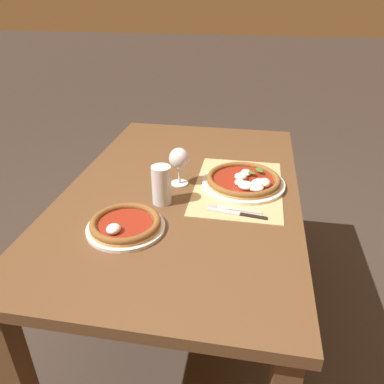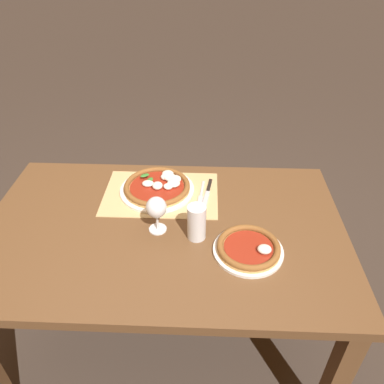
{
  "view_description": "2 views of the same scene",
  "coord_description": "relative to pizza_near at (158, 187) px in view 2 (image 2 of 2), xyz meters",
  "views": [
    {
      "loc": [
        -1.3,
        -0.27,
        1.45
      ],
      "look_at": [
        -0.1,
        -0.05,
        0.78
      ],
      "focal_mm": 35.0,
      "sensor_mm": 36.0,
      "label": 1
    },
    {
      "loc": [
        -0.16,
        1.12,
        1.74
      ],
      "look_at": [
        -0.11,
        -0.11,
        0.83
      ],
      "focal_mm": 35.0,
      "sensor_mm": 36.0,
      "label": 2
    }
  ],
  "objects": [
    {
      "name": "paper_placemat",
      "position": [
        -0.01,
        0.02,
        -0.02
      ],
      "size": [
        0.5,
        0.34,
        0.0
      ],
      "primitive_type": "cube",
      "color": "tan",
      "rests_on": "dining_table"
    },
    {
      "name": "pint_glass",
      "position": [
        -0.18,
        0.29,
        0.05
      ],
      "size": [
        0.07,
        0.07,
        0.15
      ],
      "color": "silver",
      "rests_on": "dining_table"
    },
    {
      "name": "pizza_near",
      "position": [
        0.0,
        0.0,
        0.0
      ],
      "size": [
        0.33,
        0.33,
        0.05
      ],
      "color": "silver",
      "rests_on": "paper_placemat"
    },
    {
      "name": "wine_glass",
      "position": [
        -0.03,
        0.26,
        0.08
      ],
      "size": [
        0.08,
        0.08,
        0.16
      ],
      "color": "silver",
      "rests_on": "dining_table"
    },
    {
      "name": "fork",
      "position": [
        -0.19,
        0.03,
        -0.02
      ],
      "size": [
        0.03,
        0.2,
        0.0
      ],
      "color": "#B7B7BC",
      "rests_on": "paper_placemat"
    },
    {
      "name": "knife",
      "position": [
        -0.22,
        0.01,
        -0.02
      ],
      "size": [
        0.05,
        0.22,
        0.01
      ],
      "color": "black",
      "rests_on": "paper_placemat"
    },
    {
      "name": "pizza_far",
      "position": [
        -0.38,
        0.37,
        -0.0
      ],
      "size": [
        0.26,
        0.26,
        0.05
      ],
      "color": "silver",
      "rests_on": "dining_table"
    },
    {
      "name": "dining_table",
      "position": [
        -0.05,
        0.24,
        -0.12
      ],
      "size": [
        1.45,
        0.91,
        0.74
      ],
      "color": "brown",
      "rests_on": "ground"
    },
    {
      "name": "ground_plane",
      "position": [
        -0.05,
        0.24,
        -0.76
      ],
      "size": [
        24.0,
        24.0,
        0.0
      ],
      "primitive_type": "plane",
      "color": "#382D26"
    }
  ]
}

